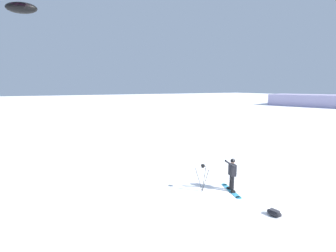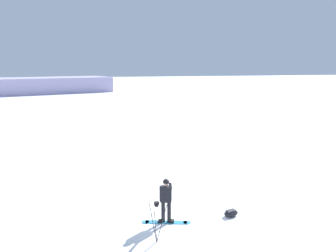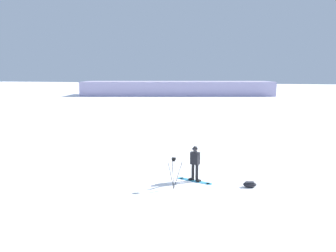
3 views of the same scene
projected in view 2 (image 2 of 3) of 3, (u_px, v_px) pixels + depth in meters
The scene contains 6 objects.
ground_plane at pixel (174, 214), 13.34m from camera, with size 300.00×300.00×0.00m, color white.
snowboarder at pixel (166, 196), 12.42m from camera, with size 0.74×0.46×1.71m.
snowboard at pixel (166, 222), 12.58m from camera, with size 0.71×1.74×0.10m.
gear_bag_large at pixel (231, 213), 13.09m from camera, with size 0.48×0.66×0.25m.
camera_tripod at pixel (157, 214), 11.02m from camera, with size 0.71×0.57×1.41m.
distant_ridge at pixel (0, 87), 65.44m from camera, with size 22.18×43.48×3.12m.
Camera 2 is at (12.06, -3.38, 5.74)m, focal length 36.54 mm.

